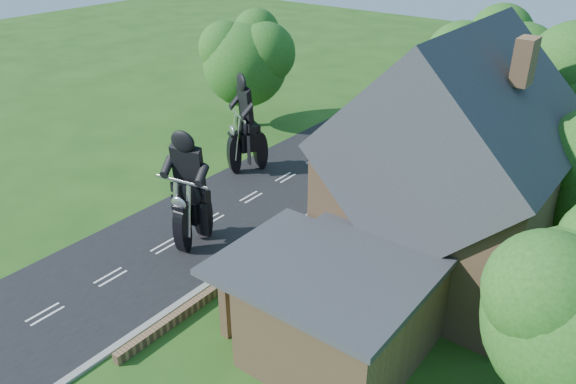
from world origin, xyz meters
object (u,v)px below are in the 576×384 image
Objects in this scene: garden_wall at (306,227)px; motorcycle_lead at (193,228)px; house at (449,176)px; annex at (339,309)px; motorcycle_follow at (248,157)px.

garden_wall is 12.22× the size of motorcycle_lead.
garden_wall is 2.15× the size of house.
motorcycle_lead is at bearing 168.71° from annex.
garden_wall is 7.52m from house.
motorcycle_follow is at bearing -76.07° from motorcycle_lead.
motorcycle_follow is at bearing 152.51° from garden_wall.
annex is (-0.62, -6.80, -2.58)m from house.
motorcycle_lead reaches higher than garden_wall.
house is 13.54m from motorcycle_follow.
garden_wall is 8.19m from annex.
annex is 3.78× the size of motorcycle_follow.
house reaches higher than garden_wall.
motorcycle_lead is (-9.58, -5.01, -3.50)m from house.
motorcycle_follow is (-6.66, 3.47, 0.67)m from garden_wall.
garden_wall is at bearing -179.49° from motorcycle_follow.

